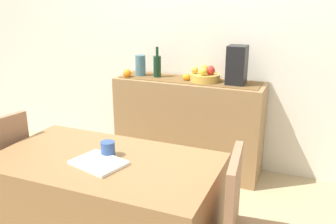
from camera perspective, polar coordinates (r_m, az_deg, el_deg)
name	(u,v)px	position (r m, az deg, el deg)	size (l,w,h in m)	color
ground_plane	(155,220)	(2.89, -2.06, -16.68)	(6.40, 6.40, 0.02)	tan
room_wall_rear	(205,27)	(3.50, 5.89, 13.21)	(6.40, 0.06, 2.70)	silver
sideboard_console	(188,126)	(3.47, 3.19, -2.14)	(1.39, 0.42, 0.89)	olive
table_runner	(189,80)	(3.34, 3.32, 5.07)	(1.30, 0.32, 0.01)	brown
fruit_bowl	(205,77)	(3.29, 5.88, 5.43)	(0.27, 0.27, 0.07)	gold
apple_rear	(211,70)	(3.24, 6.72, 6.53)	(0.08, 0.08, 0.08)	red
apple_right	(195,70)	(3.28, 4.29, 6.61)	(0.07, 0.07, 0.07)	gold
apple_front	(204,68)	(3.35, 5.71, 6.84)	(0.07, 0.07, 0.07)	gold
apple_upper	(203,71)	(3.21, 5.58, 6.42)	(0.07, 0.07, 0.07)	gold
apple_left	(211,69)	(3.34, 6.77, 6.74)	(0.06, 0.06, 0.06)	red
wine_bottle	(157,66)	(3.44, -1.71, 7.26)	(0.07, 0.07, 0.29)	#12321E
coffee_maker	(237,65)	(3.20, 10.80, 7.24)	(0.16, 0.18, 0.34)	black
ceramic_vase	(140,66)	(3.51, -4.36, 7.31)	(0.10, 0.10, 0.20)	#466E7D
orange_loose_far	(186,77)	(3.31, 2.92, 5.50)	(0.07, 0.07, 0.07)	orange
orange_loose_mid	(127,73)	(3.46, -6.45, 6.06)	(0.08, 0.08, 0.08)	orange
dining_table	(108,216)	(2.29, -9.46, -15.80)	(1.29, 0.72, 0.74)	olive
open_book	(99,163)	(2.05, -10.85, -7.87)	(0.28, 0.21, 0.02)	white
coffee_cup	(108,149)	(2.13, -9.45, -5.76)	(0.08, 0.08, 0.09)	#2D4A85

